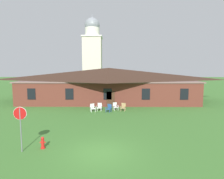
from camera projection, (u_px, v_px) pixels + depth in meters
The scene contains 10 objects.
ground_plane at pixel (100, 153), 11.61m from camera, with size 200.00×200.00×0.00m, color #3D702D.
brick_building at pixel (109, 84), 30.08m from camera, with size 26.75×10.40×5.28m.
dome_tower at pixel (93, 55), 49.79m from camera, with size 5.18×5.18×19.22m.
stop_sign at pixel (20, 120), 11.55m from camera, with size 0.80×0.10×2.86m.
lawn_chair_by_porch at pixel (93, 107), 22.64m from camera, with size 0.78×0.83×0.96m.
lawn_chair_near_door at pixel (100, 107), 23.09m from camera, with size 0.69×0.72×0.96m.
lawn_chair_left_end at pixel (109, 108), 22.41m from camera, with size 0.80×0.84×0.96m.
lawn_chair_middle at pixel (115, 106), 23.49m from camera, with size 0.78×0.83×0.96m.
lawn_chair_right_end at pixel (123, 107), 23.01m from camera, with size 0.74×0.79×0.96m.
fire_hydrant at pixel (43, 143), 12.22m from camera, with size 0.36×0.28×0.79m.
Camera 1 is at (0.81, -11.08, 5.22)m, focal length 30.09 mm.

